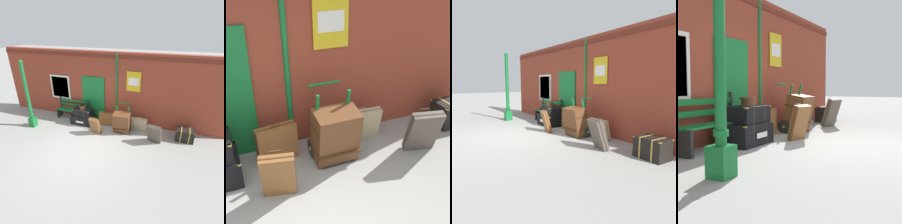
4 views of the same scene
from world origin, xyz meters
TOP-DOWN VIEW (x-y plane):
  - brick_facade at (-0.02, 2.60)m, footprint 10.40×0.35m
  - porters_trolley at (1.09, 1.82)m, footprint 0.71×0.63m
  - large_brown_trunk at (1.09, 1.65)m, footprint 0.70×0.58m
  - suitcase_oxblood at (0.24, 2.03)m, footprint 0.67×0.27m
  - suitcase_brown at (2.50, 1.30)m, footprint 0.59×0.49m
  - suitcase_caramel at (0.07, 1.16)m, footprint 0.51×0.41m
  - suitcase_slate at (1.77, 2.06)m, footprint 0.69×0.29m

SIDE VIEW (x-z plane):
  - porters_trolley at x=1.09m, z-range -0.32..0.87m
  - suitcase_slate at x=1.77m, z-range -0.01..0.61m
  - suitcase_oxblood at x=0.24m, z-range -0.02..0.63m
  - suitcase_caramel at x=0.07m, z-range -0.01..0.75m
  - suitcase_brown at x=2.50m, z-range 0.00..0.80m
  - large_brown_trunk at x=1.09m, z-range 0.00..0.94m
  - brick_facade at x=-0.02m, z-range 0.00..3.20m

